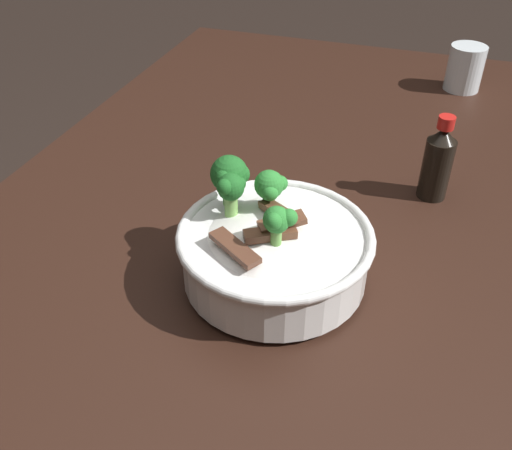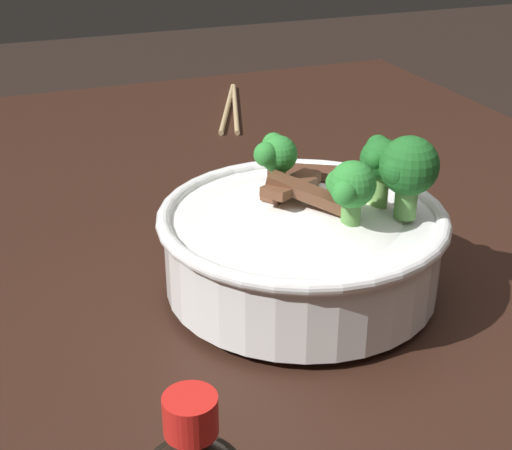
# 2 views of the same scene
# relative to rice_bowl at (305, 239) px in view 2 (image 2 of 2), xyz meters

# --- Properties ---
(rice_bowl) EXTENTS (0.24, 0.24, 0.14)m
(rice_bowl) POSITION_rel_rice_bowl_xyz_m (0.00, 0.00, 0.00)
(rice_bowl) COLOR white
(rice_bowl) RESTS_ON dining_table
(chopsticks_pair) EXTENTS (0.22, 0.10, 0.01)m
(chopsticks_pair) POSITION_rel_rice_bowl_xyz_m (0.50, -0.12, -0.05)
(chopsticks_pair) COLOR tan
(chopsticks_pair) RESTS_ON dining_table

